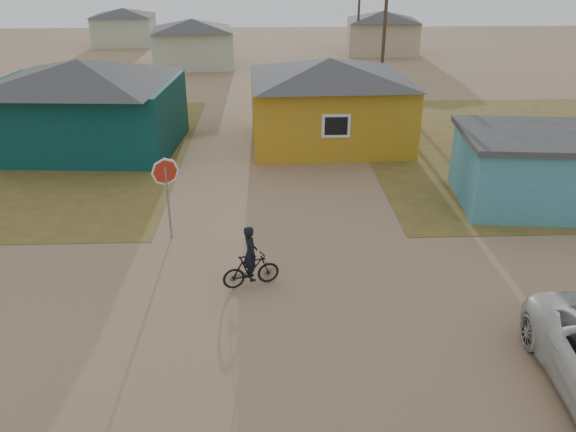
% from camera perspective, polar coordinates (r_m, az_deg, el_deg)
% --- Properties ---
extents(ground, '(120.00, 120.00, 0.00)m').
position_cam_1_polar(ground, '(14.09, -0.34, -10.02)').
color(ground, '#987857').
extents(grass_ne, '(20.00, 18.00, 0.00)m').
position_cam_1_polar(grass_ne, '(29.55, 27.15, 6.41)').
color(grass_ne, olive).
rests_on(grass_ne, ground).
extents(house_teal, '(8.93, 7.08, 4.00)m').
position_cam_1_polar(house_teal, '(26.99, -20.06, 10.66)').
color(house_teal, '#093434').
rests_on(house_teal, ground).
extents(house_yellow, '(7.72, 6.76, 3.90)m').
position_cam_1_polar(house_yellow, '(26.39, 4.15, 11.67)').
color(house_yellow, '#B4841B').
rests_on(house_yellow, ground).
extents(shed_turquoise, '(6.71, 4.93, 2.60)m').
position_cam_1_polar(shed_turquoise, '(21.64, 25.12, 4.37)').
color(shed_turquoise, teal).
rests_on(shed_turquoise, ground).
extents(house_pale_west, '(7.04, 6.15, 3.60)m').
position_cam_1_polar(house_pale_west, '(46.29, -9.62, 17.02)').
color(house_pale_west, '#B1BA9F').
rests_on(house_pale_west, ground).
extents(house_beige_east, '(6.95, 6.05, 3.60)m').
position_cam_1_polar(house_beige_east, '(52.92, 9.55, 18.00)').
color(house_beige_east, tan).
rests_on(house_beige_east, ground).
extents(house_pale_north, '(6.28, 5.81, 3.40)m').
position_cam_1_polar(house_pale_north, '(59.45, -16.30, 18.04)').
color(house_pale_north, '#B1BA9F').
rests_on(house_pale_north, ground).
extents(utility_pole_near, '(1.40, 0.20, 8.00)m').
position_cam_1_polar(utility_pole_near, '(34.44, 9.78, 18.15)').
color(utility_pole_near, '#433228').
rests_on(utility_pole_near, ground).
extents(utility_pole_far, '(1.40, 0.20, 8.00)m').
position_cam_1_polar(utility_pole_far, '(50.30, 7.23, 20.40)').
color(utility_pole_far, '#433228').
rests_on(utility_pole_far, ground).
extents(stop_sign, '(0.86, 0.10, 2.64)m').
position_cam_1_polar(stop_sign, '(17.27, -12.28, 3.55)').
color(stop_sign, gray).
rests_on(stop_sign, ground).
extents(cyclist, '(1.62, 0.87, 1.76)m').
position_cam_1_polar(cyclist, '(14.94, -3.80, -4.94)').
color(cyclist, black).
rests_on(cyclist, ground).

